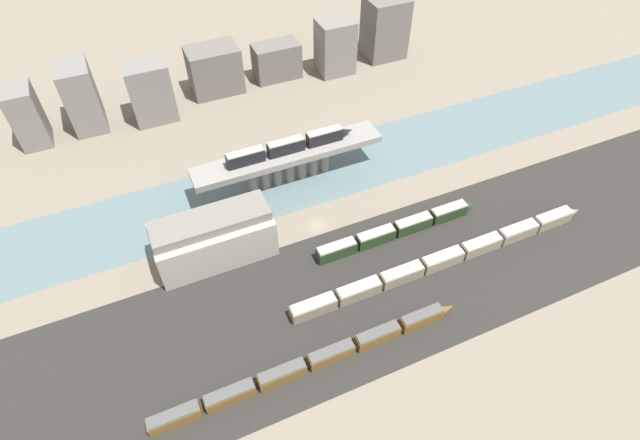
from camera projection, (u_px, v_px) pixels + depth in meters
name	position (u px, v px, depth m)	size (l,w,h in m)	color
ground_plane	(317.00, 226.00, 134.21)	(400.00, 400.00, 0.00)	#756B5B
railbed_yard	(357.00, 294.00, 119.13)	(280.00, 42.00, 0.01)	#282623
river_water	(290.00, 179.00, 147.09)	(320.00, 26.16, 0.01)	slate
bridge	(289.00, 159.00, 141.51)	(55.19, 8.75, 10.41)	gray
train_on_bridge	(290.00, 146.00, 138.24)	(37.62, 2.69, 4.04)	black
train_yard_near	(312.00, 362.00, 105.02)	(69.89, 2.71, 3.67)	brown
train_yard_mid	(447.00, 258.00, 124.36)	(84.57, 3.16, 3.73)	gray
train_yard_far	(399.00, 229.00, 130.89)	(47.54, 3.08, 3.90)	#23381E
warehouse_building	(214.00, 237.00, 122.91)	(28.97, 12.82, 13.59)	#9E998E
city_block_far_left	(27.00, 116.00, 152.69)	(8.51, 11.18, 19.08)	slate
city_block_left	(81.00, 96.00, 157.93)	(9.86, 14.57, 21.66)	slate
city_block_center	(150.00, 91.00, 161.53)	(13.45, 11.13, 19.80)	slate
city_block_right	(215.00, 70.00, 174.21)	(17.65, 11.90, 16.18)	#605B56
city_block_far_right	(277.00, 61.00, 181.76)	(16.65, 9.17, 12.85)	#605B56
city_block_tall	(335.00, 47.00, 182.02)	(12.87, 10.43, 19.60)	slate
city_block_low	(385.00, 28.00, 189.34)	(14.96, 12.70, 22.44)	#605B56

